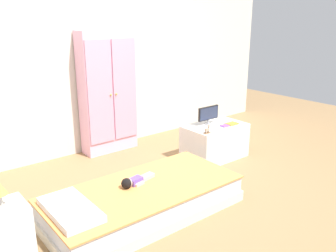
% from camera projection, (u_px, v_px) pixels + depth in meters
% --- Properties ---
extents(ground_plane, '(10.00, 10.00, 0.02)m').
position_uv_depth(ground_plane, '(164.00, 191.00, 3.74)').
color(ground_plane, '#99754C').
extents(back_wall, '(6.40, 0.05, 2.70)m').
position_uv_depth(back_wall, '(88.00, 49.00, 4.51)').
color(back_wall, silver).
rests_on(back_wall, ground_plane).
extents(bed, '(1.81, 0.85, 0.26)m').
position_uv_depth(bed, '(144.00, 200.00, 3.27)').
color(bed, silver).
rests_on(bed, ground_plane).
extents(pillow, '(0.32, 0.61, 0.06)m').
position_uv_depth(pillow, '(70.00, 209.00, 2.80)').
color(pillow, white).
rests_on(pillow, bed).
extents(doll, '(0.39, 0.15, 0.10)m').
position_uv_depth(doll, '(132.00, 182.00, 3.25)').
color(doll, '#6B4CB2').
rests_on(doll, bed).
extents(nightstand, '(0.33, 0.33, 0.44)m').
position_uv_depth(nightstand, '(6.00, 233.00, 2.62)').
color(nightstand, white).
rests_on(nightstand, ground_plane).
extents(wardrobe, '(0.72, 0.30, 1.59)m').
position_uv_depth(wardrobe, '(108.00, 92.00, 4.63)').
color(wardrobe, '#EFADCC').
rests_on(wardrobe, ground_plane).
extents(tv_stand, '(0.78, 0.49, 0.44)m').
position_uv_depth(tv_stand, '(215.00, 141.00, 4.54)').
color(tv_stand, silver).
rests_on(tv_stand, ground_plane).
extents(tv_monitor, '(0.33, 0.10, 0.23)m').
position_uv_depth(tv_monitor, '(208.00, 114.00, 4.47)').
color(tv_monitor, '#99999E').
rests_on(tv_monitor, tv_stand).
extents(rocking_horse_toy, '(0.08, 0.04, 0.10)m').
position_uv_depth(rocking_horse_toy, '(208.00, 130.00, 4.14)').
color(rocking_horse_toy, '#8E6642').
rests_on(rocking_horse_toy, tv_stand).
extents(book_purple, '(0.11, 0.08, 0.01)m').
position_uv_depth(book_purple, '(225.00, 126.00, 4.42)').
color(book_purple, '#8E51B2').
rests_on(book_purple, tv_stand).
extents(book_orange, '(0.16, 0.11, 0.02)m').
position_uv_depth(book_orange, '(232.00, 124.00, 4.49)').
color(book_orange, orange).
rests_on(book_orange, tv_stand).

